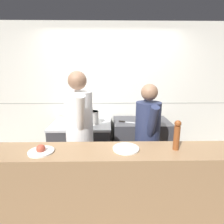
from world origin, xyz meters
The scene contains 14 objects.
ground_plane centered at (0.00, 0.00, 0.00)m, with size 14.00×14.00×0.00m, color #7F705B.
wall_back_tiled centered at (0.00, 1.40, 1.30)m, with size 8.00×0.06×2.60m.
oven_range centered at (-0.54, 0.99, 0.43)m, with size 1.03×0.71×0.86m.
prep_counter centered at (0.52, 0.99, 0.45)m, with size 0.97×0.65×0.91m.
pass_counter centered at (-0.02, -0.26, 0.48)m, with size 2.80×0.45×0.96m.
stock_pot centered at (-0.79, 0.99, 0.96)m, with size 0.25×0.25×0.19m.
sauce_pot centered at (-0.34, 0.98, 0.98)m, with size 0.23×0.23×0.22m.
mixing_bowl_steel centered at (0.66, 0.96, 0.95)m, with size 0.25×0.25×0.09m.
chefs_knife centered at (0.26, 0.90, 0.91)m, with size 0.37×0.15×0.02m.
plated_dish_main centered at (-0.74, -0.30, 0.98)m, with size 0.25×0.25×0.09m.
plated_dish_appetiser centered at (0.12, -0.24, 0.97)m, with size 0.28×0.28×0.02m.
pepper_mill centered at (0.65, -0.25, 1.13)m, with size 0.07×0.07×0.32m.
chef_head_cook centered at (-0.44, 0.27, 0.98)m, with size 0.44×0.77×1.76m.
chef_sous centered at (0.46, 0.26, 0.89)m, with size 0.33×0.70×1.61m.
Camera 1 is at (-0.05, -1.92, 1.78)m, focal length 28.00 mm.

